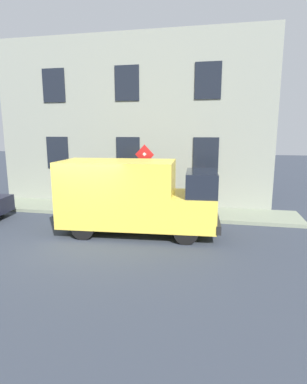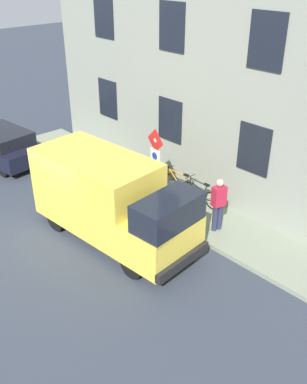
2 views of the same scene
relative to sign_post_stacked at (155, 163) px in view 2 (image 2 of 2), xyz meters
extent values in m
plane|color=#313844|center=(-2.81, 1.22, -1.83)|extent=(80.00, 80.00, 0.00)
cube|color=gray|center=(0.84, 1.22, -1.76)|extent=(2.08, 14.78, 0.14)
cube|color=gray|center=(2.23, 1.22, 2.02)|extent=(0.70, 12.78, 7.70)
cube|color=black|center=(1.86, -2.30, 0.63)|extent=(0.06, 1.10, 1.50)
cube|color=black|center=(1.86, 1.22, 0.63)|extent=(0.06, 1.10, 1.50)
cube|color=black|center=(1.86, 4.73, 0.63)|extent=(0.06, 1.10, 1.50)
cube|color=black|center=(1.86, -2.30, 3.71)|extent=(0.06, 1.10, 1.50)
cube|color=black|center=(1.86, 1.22, 3.71)|extent=(0.06, 1.10, 1.50)
cube|color=black|center=(1.86, 4.73, 3.71)|extent=(0.06, 1.10, 1.50)
cylinder|color=#474C47|center=(0.05, -0.01, -0.36)|extent=(0.09, 0.09, 2.67)
pyramid|color=silver|center=(-0.03, 0.00, 0.73)|extent=(0.10, 0.50, 0.50)
pyramid|color=red|center=(-0.03, 0.00, 0.73)|extent=(0.09, 0.56, 0.56)
cube|color=white|center=(-0.01, 0.00, 0.18)|extent=(0.09, 0.44, 0.56)
cylinder|color=#1933B2|center=(-0.04, 0.00, 0.24)|extent=(0.04, 0.24, 0.24)
pyramid|color=silver|center=(-0.03, 0.00, -0.37)|extent=(0.10, 0.50, 0.50)
pyramid|color=red|center=(-0.03, 0.00, -0.37)|extent=(0.09, 0.56, 0.56)
cube|color=yellow|center=(-1.95, 0.48, -0.42)|extent=(2.26, 3.93, 2.18)
cube|color=yellow|center=(-1.77, -2.11, -0.96)|extent=(2.09, 1.54, 1.10)
cube|color=black|center=(-1.75, -2.32, -0.06)|extent=(1.98, 1.11, 0.84)
cube|color=black|center=(-1.71, -2.86, -1.33)|extent=(2.01, 0.30, 0.28)
cylinder|color=black|center=(-0.91, -1.82, -1.45)|extent=(0.27, 0.77, 0.76)
cylinder|color=black|center=(-2.66, -1.94, -1.45)|extent=(0.27, 0.77, 0.76)
cylinder|color=black|center=(-1.14, 1.50, -1.45)|extent=(0.27, 0.77, 0.76)
cylinder|color=black|center=(-2.90, 1.38, -1.45)|extent=(0.27, 0.77, 0.76)
cube|color=black|center=(-1.75, 7.34, -1.25)|extent=(2.11, 4.15, 0.64)
cube|color=black|center=(-1.73, 7.14, -0.75)|extent=(1.83, 2.54, 0.60)
cylinder|color=black|center=(-1.10, 8.73, -1.53)|extent=(0.24, 0.61, 0.60)
cylinder|color=black|center=(-2.40, 5.95, -1.53)|extent=(0.24, 0.61, 0.60)
cylinder|color=black|center=(-0.86, 6.10, -1.53)|extent=(0.24, 0.61, 0.60)
torus|color=black|center=(1.33, -0.26, -1.36)|extent=(0.12, 0.66, 0.66)
torus|color=black|center=(1.32, -1.31, -1.36)|extent=(0.12, 0.66, 0.66)
cylinder|color=black|center=(1.33, -0.60, -1.16)|extent=(0.04, 0.60, 0.60)
cylinder|color=black|center=(1.33, -0.67, -0.88)|extent=(0.04, 0.73, 0.07)
cylinder|color=black|center=(1.33, -0.96, -1.17)|extent=(0.04, 0.18, 0.55)
cylinder|color=black|center=(1.32, -1.10, -1.40)|extent=(0.04, 0.43, 0.12)
cylinder|color=black|center=(1.33, -0.28, -1.11)|extent=(0.04, 0.09, 0.50)
cube|color=black|center=(1.33, -1.03, -0.86)|extent=(0.08, 0.20, 0.06)
cylinder|color=#262626|center=(1.33, -0.31, -0.82)|extent=(0.46, 0.03, 0.03)
torus|color=black|center=(1.27, 0.68, -1.36)|extent=(0.20, 0.67, 0.66)
torus|color=black|center=(1.39, -0.37, -1.36)|extent=(0.20, 0.67, 0.66)
cylinder|color=orange|center=(1.31, 0.34, -1.16)|extent=(0.10, 0.60, 0.60)
cylinder|color=orange|center=(1.31, 0.27, -0.88)|extent=(0.12, 0.73, 0.07)
cylinder|color=orange|center=(1.35, -0.02, -1.17)|extent=(0.06, 0.19, 0.55)
cylinder|color=orange|center=(1.36, -0.16, -1.40)|extent=(0.08, 0.43, 0.12)
cylinder|color=orange|center=(1.27, 0.65, -1.11)|extent=(0.05, 0.09, 0.50)
cube|color=black|center=(1.35, -0.09, -0.86)|extent=(0.10, 0.21, 0.06)
cylinder|color=#262626|center=(1.27, 0.63, -0.82)|extent=(0.46, 0.08, 0.03)
torus|color=black|center=(1.32, 1.62, -1.36)|extent=(0.11, 0.66, 0.66)
torus|color=black|center=(1.33, 0.57, -1.36)|extent=(0.11, 0.66, 0.66)
cylinder|color=blue|center=(1.33, 1.28, -1.16)|extent=(0.04, 0.60, 0.60)
cylinder|color=blue|center=(1.33, 1.21, -0.88)|extent=(0.04, 0.73, 0.07)
cylinder|color=blue|center=(1.33, 0.92, -1.17)|extent=(0.04, 0.18, 0.55)
cylinder|color=blue|center=(1.33, 0.78, -1.40)|extent=(0.04, 0.43, 0.12)
cylinder|color=blue|center=(1.32, 1.59, -1.11)|extent=(0.04, 0.09, 0.50)
cube|color=black|center=(1.33, 0.84, -0.86)|extent=(0.08, 0.20, 0.06)
cylinder|color=#262626|center=(1.32, 1.57, -0.82)|extent=(0.46, 0.03, 0.03)
cylinder|color=#262B47|center=(0.63, -2.17, -1.27)|extent=(0.16, 0.16, 0.85)
cylinder|color=#262B47|center=(0.46, -2.12, -1.27)|extent=(0.16, 0.16, 0.85)
cube|color=#B21F39|center=(0.55, -2.14, -0.53)|extent=(0.45, 0.35, 0.62)
sphere|color=beige|center=(0.55, -2.14, -0.08)|extent=(0.22, 0.22, 0.22)
cylinder|color=#2D5133|center=(0.15, 1.14, -1.24)|extent=(0.44, 0.44, 0.90)
camera|label=1|loc=(-11.92, -2.83, 1.64)|focal=29.12mm
camera|label=2|loc=(-8.50, -8.96, 5.75)|focal=40.74mm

